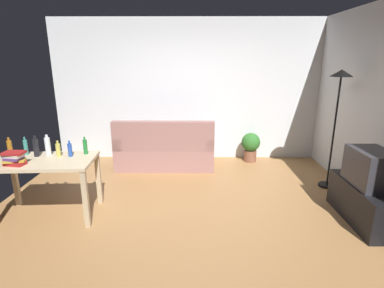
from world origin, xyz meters
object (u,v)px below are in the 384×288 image
Objects in this scene: bottle_green at (85,147)px; book_stack at (14,158)px; bottle_tall at (26,147)px; bottle_squat at (58,150)px; torchiere_lamp at (338,97)px; bottle_dark at (36,147)px; couch at (165,151)px; bottle_blue at (70,150)px; bottle_clear at (48,146)px; tv_stand at (365,203)px; desk at (45,168)px; tv at (371,168)px; bottle_amber at (10,148)px; potted_plant at (251,145)px.

bottle_green is 0.81m from book_stack.
bottle_tall reaches higher than bottle_squat.
torchiere_lamp is 7.71× the size of bottle_tall.
bottle_tall is at bearing 170.54° from bottle_squat.
book_stack is at bearing -105.67° from bottle_dark.
bottle_tall is 1.02× the size of bottle_green.
bottle_blue reaches higher than couch.
bottle_squat is at bearing -15.20° from bottle_clear.
desk is at bearing 88.49° from tv_stand.
bottle_squat is at bearing 179.96° from bottle_blue.
tv is 4.31m from bottle_tall.
bottle_dark is 1.20× the size of bottle_green.
torchiere_lamp is at bearing 10.83° from bottle_amber.
potted_plant is 4.03m from bottle_amber.
tv_stand is 5.29× the size of bottle_blue.
bottle_tall is at bearing -177.96° from bottle_green.
bottle_tall is (0.14, 0.11, -0.01)m from bottle_amber.
tv is at bearing -90.00° from tv_stand.
book_stack is at bearing -78.91° from bottle_tall.
bottle_tall is 0.90× the size of book_stack.
couch reaches higher than desk.
torchiere_lamp reaches higher than tv.
bottle_dark reaches higher than potted_plant.
bottle_amber is (-0.46, 0.10, 0.22)m from desk.
desk reaches higher than potted_plant.
bottle_dark is 1.32× the size of bottle_blue.
bottle_squat reaches higher than tv_stand.
torchiere_lamp reaches higher than bottle_clear.
torchiere_lamp is at bearing 12.51° from bottle_blue.
tv_stand is 4.68× the size of bottle_tall.
bottle_squat is at bearing -144.45° from potted_plant.
bottle_tall is (-4.30, -0.74, -0.55)m from torchiere_lamp.
tv_stand is 2.48m from potted_plant.
bottle_green reaches higher than desk.
bottle_blue is at bearing 58.79° from couch.
bottle_squat is 0.99× the size of bottle_blue.
desk is 5.27× the size of bottle_tall.
potted_plant is at bearing 32.69° from desk.
tv_stand is at bearing 90.00° from tv.
desk is 4.51× the size of bottle_dark.
bottle_dark is (-0.15, 0.13, 0.23)m from desk.
tv_stand is (2.66, -1.94, -0.07)m from couch.
bottle_clear is at bearing 16.19° from bottle_dark.
bottle_clear is (-3.99, 0.28, 0.64)m from tv_stand.
tv_stand is 3.60m from bottle_green.
bottle_dark is at bearing 49.34° from couch.
potted_plant is 3.85m from bottle_tall.
bottle_amber is at bearing -143.09° from bottle_tall.
couch is 1.61× the size of tv_stand.
tv_stand is 4.35m from bottle_tall.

